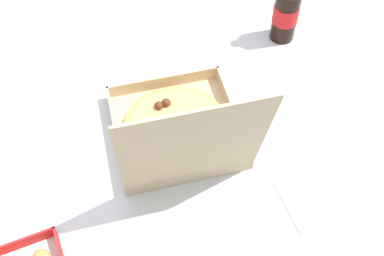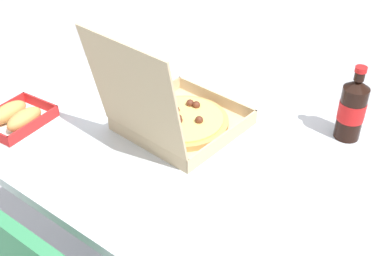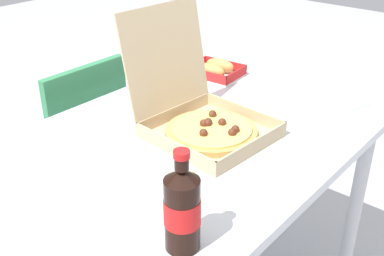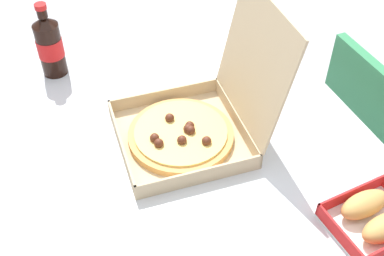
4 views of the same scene
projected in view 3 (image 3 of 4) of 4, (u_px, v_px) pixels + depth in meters
The scene contains 7 objects.
dining_table at pixel (188, 162), 1.41m from camera, with size 1.22×0.83×0.76m.
chair at pixel (74, 142), 1.90m from camera, with size 0.40×0.40×0.83m.
pizza_box_open at pixel (203, 118), 1.37m from camera, with size 0.33×0.39×0.35m.
bread_side_box at pixel (215, 69), 1.79m from camera, with size 0.17×0.20×0.06m.
cola_bottle at pixel (182, 208), 0.91m from camera, with size 0.07×0.07×0.22m.
paper_menu at pixel (72, 142), 1.34m from camera, with size 0.21×0.15×0.00m, color white.
napkin_pile at pixel (347, 102), 1.56m from camera, with size 0.11×0.11×0.02m, color white.
Camera 3 is at (-0.91, -0.79, 1.41)m, focal length 43.99 mm.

